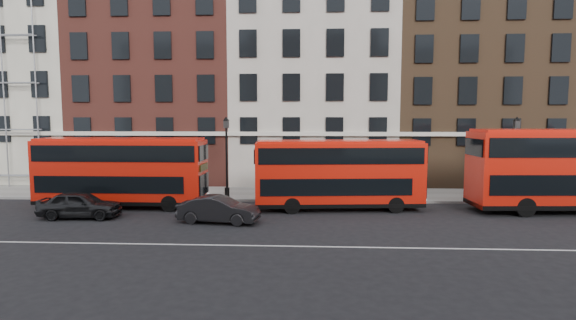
# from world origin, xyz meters

# --- Properties ---
(ground) EXTENTS (120.00, 120.00, 0.00)m
(ground) POSITION_xyz_m (0.00, 0.00, 0.00)
(ground) COLOR black
(ground) RESTS_ON ground
(pavement) EXTENTS (80.00, 5.00, 0.15)m
(pavement) POSITION_xyz_m (0.00, 10.50, 0.07)
(pavement) COLOR gray
(pavement) RESTS_ON ground
(kerb) EXTENTS (80.00, 0.30, 0.16)m
(kerb) POSITION_xyz_m (0.00, 8.00, 0.08)
(kerb) COLOR gray
(kerb) RESTS_ON ground
(road_centre_line) EXTENTS (70.00, 0.12, 0.01)m
(road_centre_line) POSITION_xyz_m (0.00, -2.00, 0.01)
(road_centre_line) COLOR white
(road_centre_line) RESTS_ON ground
(building_terrace) EXTENTS (64.00, 11.95, 22.00)m
(building_terrace) POSITION_xyz_m (-0.31, 17.88, 10.24)
(building_terrace) COLOR #B1AC99
(building_terrace) RESTS_ON ground
(bus_b) EXTENTS (10.03, 2.46, 4.21)m
(bus_b) POSITION_xyz_m (-11.54, 5.64, 2.26)
(bus_b) COLOR red
(bus_b) RESTS_ON ground
(bus_c) EXTENTS (9.93, 3.21, 4.10)m
(bus_c) POSITION_xyz_m (1.47, 5.64, 2.20)
(bus_c) COLOR red
(bus_c) RESTS_ON ground
(bus_d) EXTENTS (11.49, 3.39, 4.77)m
(bus_d) POSITION_xyz_m (14.73, 5.64, 2.56)
(bus_d) COLOR red
(bus_d) RESTS_ON ground
(car_rear) EXTENTS (4.38, 1.95, 1.47)m
(car_rear) POSITION_xyz_m (-12.61, 2.76, 0.73)
(car_rear) COLOR black
(car_rear) RESTS_ON ground
(car_front) EXTENTS (4.34, 2.01, 1.38)m
(car_front) POSITION_xyz_m (-4.89, 2.10, 0.69)
(car_front) COLOR black
(car_front) RESTS_ON ground
(lamp_post_left) EXTENTS (0.44, 0.44, 5.33)m
(lamp_post_left) POSITION_xyz_m (-5.73, 8.88, 3.08)
(lamp_post_left) COLOR black
(lamp_post_left) RESTS_ON pavement
(lamp_post_right) EXTENTS (0.44, 0.44, 5.33)m
(lamp_post_right) POSITION_xyz_m (13.01, 8.92, 3.08)
(lamp_post_right) COLOR black
(lamp_post_right) RESTS_ON pavement
(iron_railings) EXTENTS (6.60, 0.06, 1.00)m
(iron_railings) POSITION_xyz_m (0.00, 12.70, 0.65)
(iron_railings) COLOR black
(iron_railings) RESTS_ON pavement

